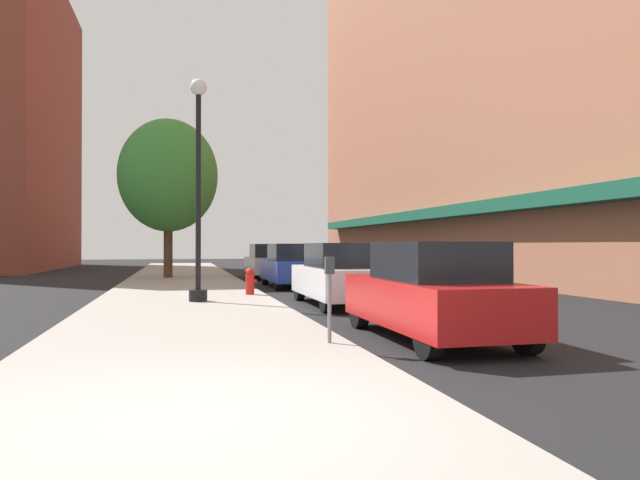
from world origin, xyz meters
The scene contains 12 objects.
ground_plane centered at (4.00, 18.00, 0.00)m, with size 90.00×90.00×0.00m, color black.
sidewalk_slab centered at (0.00, 19.00, 0.06)m, with size 4.80×50.00×0.12m, color gray.
building_right_brick centered at (14.99, 22.00, 13.50)m, with size 6.80×40.00×27.05m.
building_far_background centered at (-11.01, 37.00, 9.69)m, with size 6.80×18.00×19.43m.
lamppost centered at (0.32, 10.54, 3.20)m, with size 0.48×0.48×5.90m.
fire_hydrant centered at (1.90, 12.31, 0.52)m, with size 0.33×0.26×0.79m.
parking_meter_near centered at (2.05, 3.40, 0.95)m, with size 0.14×0.09×1.31m.
tree_near centered at (-0.66, 22.37, 4.79)m, with size 4.50×4.50×7.27m.
car_red centered at (4.00, 3.96, 0.81)m, with size 1.80×4.30×1.66m.
car_white centered at (4.00, 9.71, 0.81)m, with size 1.80×4.30×1.66m.
car_blue centered at (4.00, 16.63, 0.81)m, with size 1.80×4.30×1.66m.
car_silver centered at (4.00, 22.62, 0.81)m, with size 1.80×4.30×1.66m.
Camera 1 is at (-0.18, -5.13, 1.61)m, focal length 32.57 mm.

